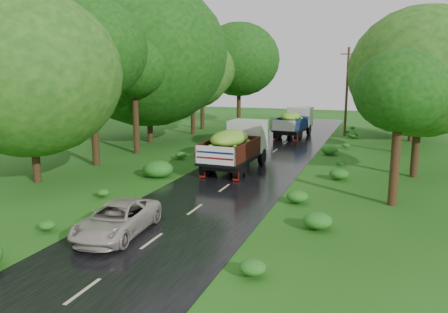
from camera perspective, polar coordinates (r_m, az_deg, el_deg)
The scene contains 10 objects.
ground at distance 16.68m, azimuth -9.42°, elevation -10.88°, with size 120.00×120.00×0.00m, color #18470F.
road at distance 20.92m, azimuth -2.74°, elevation -6.14°, with size 6.50×80.00×0.02m, color black.
road_lines at distance 21.81m, azimuth -1.73°, elevation -5.39°, with size 0.12×69.60×0.00m.
truck_near at distance 27.96m, azimuth 1.83°, elevation 1.71°, with size 2.70×7.05×2.93m.
truck_far at distance 42.79m, azimuth 9.22°, elevation 4.65°, with size 2.85×6.64×2.71m.
car at distance 17.36m, azimuth -13.80°, elevation -7.95°, with size 2.04×4.42×1.23m, color #B3A99F.
utility_pole at distance 43.90m, azimuth 15.74°, elevation 8.23°, with size 1.45×0.52×8.45m.
trees_left at distance 38.63m, azimuth -8.17°, elevation 11.95°, with size 8.07×34.96×9.98m.
trees_right at distance 36.19m, azimuth 23.08°, elevation 9.07°, with size 5.49×30.62×7.99m.
shrubs at distance 29.10m, azimuth 4.03°, elevation -0.56°, with size 11.90×44.00×0.70m.
Camera 1 is at (7.68, -13.46, 6.18)m, focal length 35.00 mm.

